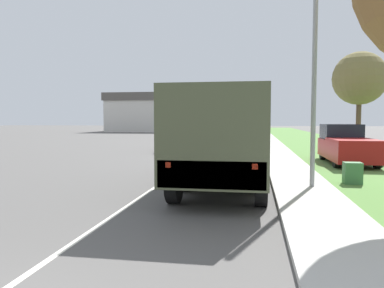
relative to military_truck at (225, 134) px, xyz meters
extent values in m
plane|color=#565451|center=(-2.13, 30.50, -1.65)|extent=(180.00, 180.00, 0.00)
cube|color=silver|center=(-2.13, 30.50, -1.65)|extent=(0.12, 120.00, 0.00)
cube|color=beige|center=(2.37, 30.50, -1.59)|extent=(1.80, 120.00, 0.12)
cube|color=#56843D|center=(6.77, 30.50, -1.64)|extent=(7.00, 120.00, 0.02)
cube|color=#474C38|center=(0.00, 2.79, 0.00)|extent=(2.45, 2.12, 2.15)
cube|color=#4C5138|center=(0.00, -0.99, 0.08)|extent=(2.45, 5.44, 2.31)
cube|color=#474C38|center=(0.00, -3.66, -0.72)|extent=(2.33, 0.10, 0.60)
cube|color=red|center=(-0.92, -3.68, -0.52)|extent=(0.12, 0.06, 0.12)
cube|color=red|center=(0.92, -3.68, -0.52)|extent=(0.12, 0.06, 0.12)
cylinder|color=black|center=(-1.08, 2.69, -1.10)|extent=(0.30, 1.11, 1.11)
cylinder|color=black|center=(1.08, 2.69, -1.10)|extent=(0.30, 1.11, 1.11)
cylinder|color=black|center=(-1.08, -2.35, -1.10)|extent=(0.30, 1.11, 1.11)
cylinder|color=black|center=(1.08, -2.35, -1.10)|extent=(0.30, 1.11, 1.11)
cylinder|color=black|center=(-1.08, -0.71, -1.10)|extent=(0.30, 1.11, 1.11)
cylinder|color=black|center=(1.08, -0.71, -1.10)|extent=(0.30, 1.11, 1.11)
cube|color=black|center=(-4.05, 13.20, -1.10)|extent=(1.73, 4.06, 0.75)
cube|color=black|center=(-4.05, 13.28, -0.35)|extent=(1.52, 1.83, 0.76)
cylinder|color=black|center=(-4.81, 14.50, -1.33)|extent=(0.20, 0.64, 0.64)
cylinder|color=black|center=(-3.29, 14.50, -1.33)|extent=(0.20, 0.64, 0.64)
cylinder|color=black|center=(-4.81, 11.90, -1.33)|extent=(0.20, 0.64, 0.64)
cylinder|color=black|center=(-3.29, 11.90, -1.33)|extent=(0.20, 0.64, 0.64)
cube|color=navy|center=(-3.57, 26.27, -1.13)|extent=(1.86, 4.45, 0.69)
cube|color=black|center=(-3.57, 26.36, -0.43)|extent=(1.64, 2.00, 0.71)
cylinder|color=black|center=(-4.40, 27.69, -1.33)|extent=(0.20, 0.64, 0.64)
cylinder|color=black|center=(-2.74, 27.69, -1.33)|extent=(0.20, 0.64, 0.64)
cylinder|color=black|center=(-4.40, 24.85, -1.33)|extent=(0.20, 0.64, 0.64)
cylinder|color=black|center=(-2.74, 24.85, -1.33)|extent=(0.20, 0.64, 0.64)
cube|color=maroon|center=(5.27, 7.14, -0.97)|extent=(1.90, 5.07, 0.87)
cube|color=black|center=(5.27, 8.61, -0.15)|extent=(1.75, 2.13, 0.75)
cube|color=maroon|center=(5.27, 6.07, -0.47)|extent=(1.90, 2.94, 0.12)
cylinder|color=black|center=(4.44, 8.81, -1.25)|extent=(0.24, 0.76, 0.76)
cylinder|color=black|center=(6.11, 8.81, -1.25)|extent=(0.24, 0.76, 0.76)
cylinder|color=black|center=(4.44, 5.46, -1.25)|extent=(0.24, 0.76, 0.76)
cylinder|color=black|center=(6.11, 5.46, -1.25)|extent=(0.24, 0.76, 0.76)
cylinder|color=gray|center=(2.62, 0.01, 1.79)|extent=(0.14, 0.14, 6.65)
cylinder|color=brown|center=(6.64, 10.67, 0.15)|extent=(0.27, 0.27, 3.57)
sphere|color=olive|center=(6.64, 10.67, 2.75)|extent=(2.94, 2.94, 2.94)
cube|color=#3D7042|center=(4.07, 1.27, -1.28)|extent=(0.55, 0.45, 0.70)
cube|color=beige|center=(-17.76, 54.52, 1.04)|extent=(13.38, 11.13, 5.38)
cube|color=#514C47|center=(-17.76, 54.52, 4.40)|extent=(13.92, 11.58, 1.35)
camera|label=1|loc=(0.90, -11.49, 0.45)|focal=35.00mm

